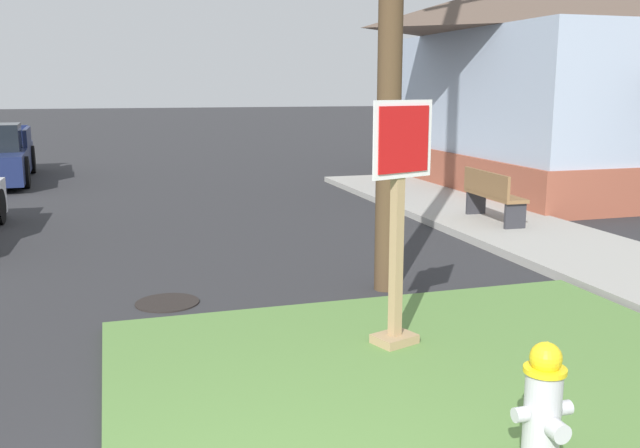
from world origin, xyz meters
name	(u,v)px	position (x,y,z in m)	size (l,w,h in m)	color
grass_corner_patch	(450,385)	(1.88, 1.96, 0.04)	(5.27, 4.47, 0.08)	#567F3D
sidewalk_strip	(555,243)	(5.72, 5.99, 0.06)	(2.20, 16.13, 0.12)	#9E9B93
fire_hydrant	(543,411)	(1.78, 0.62, 0.46)	(0.38, 0.34, 0.81)	black
stop_sign	(398,233)	(1.78, 2.83, 1.10)	(0.63, 0.38, 2.17)	#A3845B
manhole_cover	(167,303)	(-0.07, 4.90, 0.01)	(0.70, 0.70, 0.02)	black
street_bench	(492,194)	(5.55, 7.58, 0.59)	(0.47, 1.53, 0.85)	brown
corner_house	(621,67)	(11.15, 11.41, 2.82)	(9.31, 9.00, 5.49)	brown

